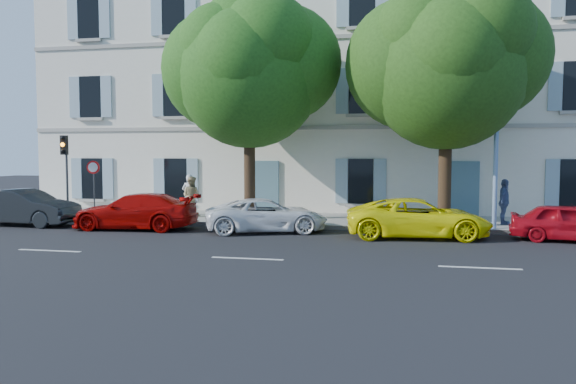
% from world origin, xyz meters
% --- Properties ---
extents(ground, '(90.00, 90.00, 0.00)m').
position_xyz_m(ground, '(0.00, 0.00, 0.00)').
color(ground, black).
extents(sidewalk, '(36.00, 4.50, 0.15)m').
position_xyz_m(sidewalk, '(0.00, 4.45, 0.07)').
color(sidewalk, '#A09E96').
rests_on(sidewalk, ground).
extents(kerb, '(36.00, 0.16, 0.16)m').
position_xyz_m(kerb, '(0.00, 2.28, 0.08)').
color(kerb, '#9E998E').
rests_on(kerb, ground).
extents(building, '(28.00, 7.00, 12.00)m').
position_xyz_m(building, '(0.00, 10.20, 6.00)').
color(building, white).
rests_on(building, ground).
extents(car_dark_sedan, '(4.38, 1.63, 1.43)m').
position_xyz_m(car_dark_sedan, '(-10.53, 0.94, 0.72)').
color(car_dark_sedan, black).
rests_on(car_dark_sedan, ground).
extents(car_red_coupe, '(4.76, 2.15, 1.35)m').
position_xyz_m(car_red_coupe, '(-5.73, 0.81, 0.68)').
color(car_red_coupe, '#A70704').
rests_on(car_red_coupe, ground).
extents(car_white_coupe, '(4.80, 3.35, 1.22)m').
position_xyz_m(car_white_coupe, '(-0.74, 1.09, 0.61)').
color(car_white_coupe, white).
rests_on(car_white_coupe, ground).
extents(car_yellow_supercar, '(5.00, 2.68, 1.33)m').
position_xyz_m(car_yellow_supercar, '(4.59, 0.86, 0.67)').
color(car_yellow_supercar, '#FFF40A').
rests_on(car_yellow_supercar, ground).
extents(car_red_hatchback, '(3.78, 1.98, 1.23)m').
position_xyz_m(car_red_hatchback, '(9.34, 0.99, 0.61)').
color(car_red_hatchback, '#B10A16').
rests_on(car_red_hatchback, ground).
extents(tree_left, '(5.78, 5.78, 8.96)m').
position_xyz_m(tree_left, '(-2.02, 3.43, 5.92)').
color(tree_left, '#3A2819').
rests_on(tree_left, sidewalk).
extents(tree_right, '(5.74, 5.74, 8.85)m').
position_xyz_m(tree_right, '(5.57, 2.82, 5.82)').
color(tree_right, '#3A2819').
rests_on(tree_right, sidewalk).
extents(traffic_light, '(0.28, 0.39, 3.44)m').
position_xyz_m(traffic_light, '(-9.81, 2.63, 2.64)').
color(traffic_light, '#383A3D').
rests_on(traffic_light, sidewalk).
extents(road_sign, '(0.54, 0.16, 2.38)m').
position_xyz_m(road_sign, '(-8.75, 3.03, 1.87)').
color(road_sign, '#383A3D').
rests_on(road_sign, sidewalk).
extents(street_lamp, '(0.30, 1.71, 8.02)m').
position_xyz_m(street_lamp, '(7.29, 2.46, 4.70)').
color(street_lamp, '#7293BF').
rests_on(street_lamp, sidewalk).
extents(pedestrian_a, '(0.69, 0.48, 1.80)m').
position_xyz_m(pedestrian_a, '(-4.89, 4.11, 1.05)').
color(pedestrian_a, silver).
rests_on(pedestrian_a, sidewalk).
extents(pedestrian_b, '(0.97, 0.84, 1.71)m').
position_xyz_m(pedestrian_b, '(-4.78, 4.05, 1.01)').
color(pedestrian_b, tan).
rests_on(pedestrian_b, sidewalk).
extents(pedestrian_c, '(0.73, 1.09, 1.72)m').
position_xyz_m(pedestrian_c, '(7.83, 3.93, 1.01)').
color(pedestrian_c, '#4A5B87').
rests_on(pedestrian_c, sidewalk).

